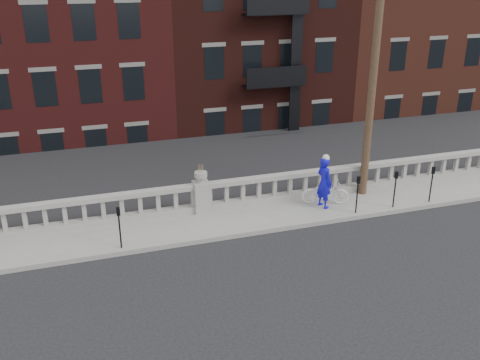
# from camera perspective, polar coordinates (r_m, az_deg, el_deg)

# --- Properties ---
(ground) EXTENTS (120.00, 120.00, 0.00)m
(ground) POSITION_cam_1_polar(r_m,az_deg,el_deg) (15.65, -0.47, -9.70)
(ground) COLOR black
(ground) RESTS_ON ground
(sidewalk) EXTENTS (32.00, 2.20, 0.15)m
(sidewalk) POSITION_cam_1_polar(r_m,az_deg,el_deg) (18.13, -3.34, -4.74)
(sidewalk) COLOR gray
(sidewalk) RESTS_ON ground
(balustrade) EXTENTS (28.00, 0.34, 1.03)m
(balustrade) POSITION_cam_1_polar(r_m,az_deg,el_deg) (18.73, -4.13, -1.94)
(balustrade) COLOR gray
(balustrade) RESTS_ON sidewalk
(planter_pedestal) EXTENTS (0.55, 0.55, 1.76)m
(planter_pedestal) POSITION_cam_1_polar(r_m,az_deg,el_deg) (18.65, -4.14, -1.41)
(planter_pedestal) COLOR gray
(planter_pedestal) RESTS_ON sidewalk
(lower_level) EXTENTS (80.00, 44.00, 20.80)m
(lower_level) POSITION_cam_1_polar(r_m,az_deg,el_deg) (36.46, -10.87, 12.81)
(lower_level) COLOR #605E59
(lower_level) RESTS_ON ground
(utility_pole) EXTENTS (1.60, 0.28, 10.00)m
(utility_pole) POSITION_cam_1_polar(r_m,az_deg,el_deg) (19.45, 14.20, 12.52)
(utility_pole) COLOR #422D1E
(utility_pole) RESTS_ON sidewalk
(parking_meter_b) EXTENTS (0.10, 0.09, 1.36)m
(parking_meter_b) POSITION_cam_1_polar(r_m,az_deg,el_deg) (16.55, -12.76, -4.49)
(parking_meter_b) COLOR black
(parking_meter_b) RESTS_ON sidewalk
(parking_meter_c) EXTENTS (0.10, 0.09, 1.36)m
(parking_meter_c) POSITION_cam_1_polar(r_m,az_deg,el_deg) (18.85, 12.43, -1.09)
(parking_meter_c) COLOR black
(parking_meter_c) RESTS_ON sidewalk
(parking_meter_d) EXTENTS (0.10, 0.09, 1.36)m
(parking_meter_d) POSITION_cam_1_polar(r_m,az_deg,el_deg) (19.62, 16.23, -0.54)
(parking_meter_d) COLOR black
(parking_meter_d) RESTS_ON sidewalk
(parking_meter_e) EXTENTS (0.10, 0.09, 1.36)m
(parking_meter_e) POSITION_cam_1_polar(r_m,az_deg,el_deg) (20.48, 19.79, -0.02)
(parking_meter_e) COLOR black
(parking_meter_e) RESTS_ON sidewalk
(bicycle) EXTENTS (1.77, 1.13, 0.88)m
(bicycle) POSITION_cam_1_polar(r_m,az_deg,el_deg) (19.52, 9.08, -1.30)
(bicycle) COLOR silver
(bicycle) RESTS_ON sidewalk
(cyclist) EXTENTS (0.61, 0.78, 1.87)m
(cyclist) POSITION_cam_1_polar(r_m,az_deg,el_deg) (19.07, 8.98, -0.26)
(cyclist) COLOR #120DCE
(cyclist) RESTS_ON sidewalk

